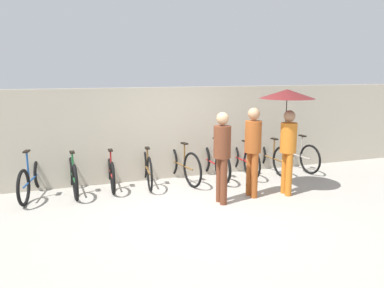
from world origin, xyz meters
name	(u,v)px	position (x,y,z in m)	size (l,w,h in m)	color
ground_plane	(210,207)	(0.00, 0.00, 0.00)	(30.00, 30.00, 0.00)	#9E998E
back_wall	(176,133)	(0.00, 2.16, 1.05)	(14.19, 0.12, 2.10)	#B2A893
parked_bicycle_0	(32,178)	(-3.10, 1.76, 0.36)	(0.54, 1.75, 0.99)	black
parked_bicycle_1	(73,175)	(-2.32, 1.76, 0.37)	(0.44, 1.74, 1.02)	black
parked_bicycle_2	(111,171)	(-1.55, 1.85, 0.35)	(0.44, 1.63, 1.03)	black
parked_bicycle_3	(147,167)	(-0.77, 1.80, 0.38)	(0.44, 1.73, 1.05)	black
parked_bicycle_4	(180,164)	(0.00, 1.80, 0.40)	(0.51, 1.84, 1.06)	black
parked_bicycle_5	(212,162)	(0.77, 1.78, 0.38)	(0.44, 1.81, 1.05)	black
parked_bicycle_6	(241,159)	(1.55, 1.86, 0.38)	(0.44, 1.74, 0.98)	black
parked_bicycle_7	(269,156)	(2.32, 1.87, 0.38)	(0.44, 1.77, 1.11)	black
parked_bicycle_8	(297,155)	(3.10, 1.84, 0.38)	(0.44, 1.69, 1.02)	black
pedestrian_leading	(222,151)	(0.30, 0.16, 1.01)	(0.32, 0.32, 1.72)	brown
pedestrian_center	(253,145)	(1.01, 0.32, 1.04)	(0.32, 0.32, 1.77)	#9E4C1E
pedestrian_trailing	(287,111)	(1.74, 0.29, 1.69)	(1.08, 1.08, 2.10)	#C66B1E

